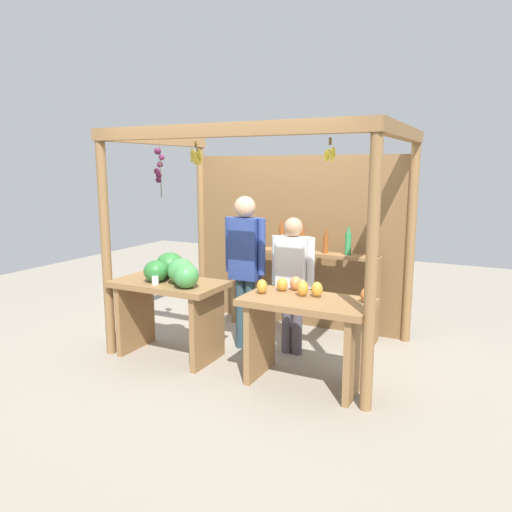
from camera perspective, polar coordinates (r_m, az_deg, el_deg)
name	(u,v)px	position (r m, az deg, el deg)	size (l,w,h in m)	color
ground_plane	(263,346)	(5.60, 0.86, -10.52)	(12.00, 12.00, 0.00)	gray
market_stall	(279,221)	(5.65, 2.74, 4.12)	(2.91, 1.94, 2.38)	olive
fruit_counter_left	(171,290)	(5.18, -9.90, -3.89)	(1.17, 0.69, 1.09)	olive
fruit_counter_right	(306,322)	(4.53, 5.86, -7.69)	(1.17, 0.64, 0.97)	olive
bottle_shelf_unit	(301,268)	(5.91, 5.33, -1.43)	(1.87, 0.22, 1.35)	olive
vendor_man	(245,258)	(5.28, -1.28, -0.26)	(0.48, 0.23, 1.69)	#2D4753
vendor_woman	(293,274)	(5.17, 4.31, -2.16)	(0.48, 0.20, 1.48)	#4E4855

